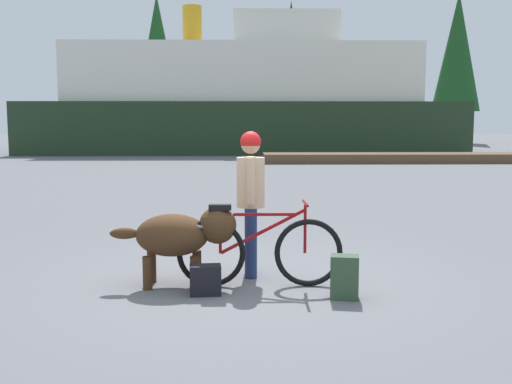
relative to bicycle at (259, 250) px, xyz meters
The scene contains 12 objects.
ground_plane 0.44m from the bicycle, 138.52° to the left, with size 160.00×160.00×0.00m, color slate.
bicycle is the anchor object (origin of this frame).
person_cyclist 0.77m from the bicycle, 99.46° to the left, with size 0.32×0.53×1.67m.
dog 0.84m from the bicycle, behind, with size 1.37×0.54×0.87m.
backpack 0.98m from the bicycle, 27.93° to the right, with size 0.28×0.20×0.44m, color #334C33.
handbag_pannier 0.68m from the bicycle, 151.89° to the right, with size 0.32×0.18×0.31m, color black.
dock_pier 21.08m from the bicycle, 69.13° to the left, with size 13.52×2.07×0.40m, color brown.
ferry_boat 29.32m from the bicycle, 90.10° to the left, with size 24.26×8.64×8.43m.
sailboat_moored 32.97m from the bicycle, 85.35° to the left, with size 7.98×2.23×7.13m.
pine_tree_far_left 44.08m from the bicycle, 99.30° to the left, with size 3.31×3.31×11.91m.
pine_tree_center 44.46m from the bicycle, 84.99° to the left, with size 2.84×2.84×11.61m.
pine_tree_far_right 46.88m from the bicycle, 67.98° to the left, with size 3.88×3.88×12.24m.
Camera 1 is at (-0.03, -6.41, 1.77)m, focal length 41.84 mm.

